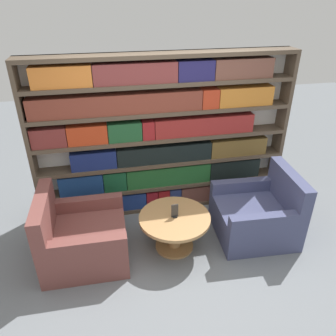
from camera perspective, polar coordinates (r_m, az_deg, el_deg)
The scene contains 6 objects.
ground_plane at distance 3.94m, azimuth 2.96°, elevation -16.32°, with size 14.00×14.00×0.00m, color slate.
bookshelf at distance 4.34m, azimuth -1.07°, elevation 5.22°, with size 3.37×0.30×2.14m.
armchair_left at distance 3.95m, azimuth -14.94°, elevation -11.73°, with size 0.95×0.90×0.86m.
armchair_right at distance 4.32m, azimuth 15.37°, elevation -7.84°, with size 0.98×0.94×0.86m.
coffee_table at distance 3.93m, azimuth 1.16°, elevation -9.97°, with size 0.84×0.84×0.45m.
table_sign at distance 3.81m, azimuth 1.19°, elevation -7.58°, with size 0.08×0.06×0.17m.
Camera 1 is at (-0.76, -2.67, 2.79)m, focal length 35.00 mm.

